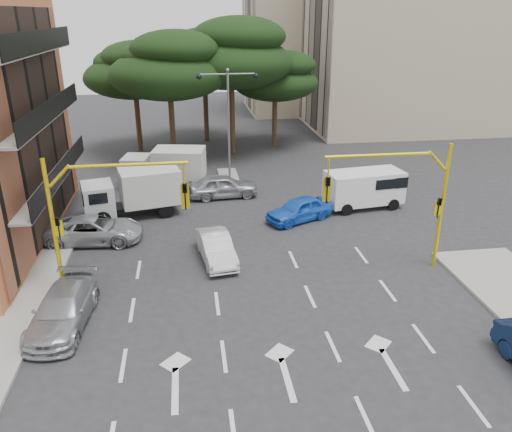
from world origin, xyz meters
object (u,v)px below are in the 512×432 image
Objects in this scene: street_lamp_center at (228,106)px; car_blue_compact at (299,209)px; car_white_hatch at (216,248)px; car_silver_wagon at (63,309)px; box_truck_a at (133,193)px; signal_mast_right at (407,191)px; signal_mast_left at (95,206)px; van_white at (364,189)px; box_truck_b at (165,168)px; car_silver_cross_b at (223,186)px; car_silver_cross_a at (94,230)px.

car_blue_compact is at bearing -66.11° from street_lamp_center.
car_silver_wagon is (-6.24, -4.70, 0.03)m from car_white_hatch.
signal_mast_right is at bearing -136.49° from box_truck_a.
signal_mast_left is 12.43m from car_blue_compact.
car_white_hatch is at bearing 166.83° from signal_mast_right.
street_lamp_center reaches higher than car_silver_wagon.
box_truck_a is at bearing -127.61° from car_blue_compact.
box_truck_b is at bearing -121.80° from van_white.
box_truck_a is at bearing -138.73° from street_lamp_center.
car_silver_wagon is (-1.20, -2.69, -3.19)m from signal_mast_left.
car_silver_wagon is at bearing -76.40° from car_blue_compact.
box_truck_a is at bearing 86.18° from signal_mast_left.
street_lamp_center is 5.59m from car_silver_cross_b.
car_silver_cross_a is (-1.20, 5.01, -3.18)m from signal_mast_left.
box_truck_a reaches higher than car_silver_cross_a.
street_lamp_center reaches higher than signal_mast_right.
box_truck_b reaches higher than car_silver_cross_b.
car_silver_cross_b is at bearing -103.41° from street_lamp_center.
van_white is (1.00, 7.99, -2.71)m from signal_mast_right.
street_lamp_center reaches higher than van_white.
car_white_hatch is 11.30m from van_white.
signal_mast_right reaches higher than car_silver_cross_a.
car_silver_wagon is at bearing 177.96° from box_truck_b.
van_white is (8.52, -3.02, 0.41)m from car_silver_cross_b.
street_lamp_center is at bearing 73.42° from car_white_hatch.
box_truck_b is (3.50, 8.50, 0.69)m from car_silver_cross_a.
car_silver_cross_a is 4.01m from box_truck_a.
van_white is at bearing 82.84° from signal_mast_right.
signal_mast_right and signal_mast_left have the same top height.
car_white_hatch is 6.92m from car_silver_cross_a.
car_silver_cross_b is at bearing 124.34° from signal_mast_right.
street_lamp_center is at bearing -62.01° from box_truck_a.
car_white_hatch is (5.04, 2.00, -3.22)m from signal_mast_left.
box_truck_a is at bearing -99.88° from van_white.
signal_mast_left is 1.25× the size of car_silver_wagon.
street_lamp_center reaches higher than car_silver_cross_b.
box_truck_a reaches higher than car_silver_wagon.
car_silver_wagon is at bearing -113.94° from signal_mast_left.
box_truck_b reaches higher than car_white_hatch.
van_white reaches higher than car_white_hatch.
street_lamp_center is 19.11m from car_silver_wagon.
car_blue_compact is 4.74m from van_white.
street_lamp_center reaches higher than box_truck_a.
car_blue_compact is (-3.43, 6.39, -3.19)m from signal_mast_right.
signal_mast_right is at bearing 0.00° from signal_mast_left.
street_lamp_center is at bearing 115.91° from signal_mast_right.
car_blue_compact is at bearing 118.23° from signal_mast_right.
street_lamp_center is 1.72× the size of car_silver_cross_b.
signal_mast_left is 1.49× the size of car_white_hatch.
car_white_hatch is at bearing -156.46° from box_truck_b.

